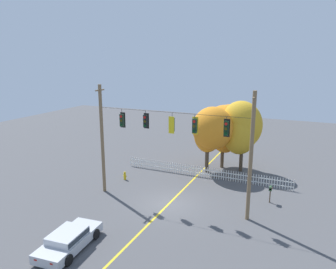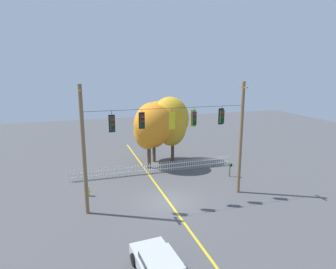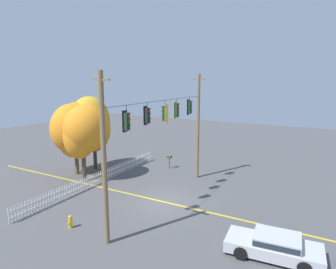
{
  "view_description": "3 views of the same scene",
  "coord_description": "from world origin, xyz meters",
  "px_view_note": "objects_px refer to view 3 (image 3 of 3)",
  "views": [
    {
      "loc": [
        9.23,
        -20.91,
        10.97
      ],
      "look_at": [
        -0.15,
        0.13,
        5.45
      ],
      "focal_mm": 34.35,
      "sensor_mm": 36.0,
      "label": 1
    },
    {
      "loc": [
        -6.39,
        -19.92,
        9.92
      ],
      "look_at": [
        -0.07,
        -0.06,
        5.25
      ],
      "focal_mm": 31.82,
      "sensor_mm": 36.0,
      "label": 2
    },
    {
      "loc": [
        -16.61,
        -9.54,
        8.52
      ],
      "look_at": [
        -0.17,
        -0.46,
        4.91
      ],
      "focal_mm": 30.95,
      "sensor_mm": 36.0,
      "label": 3
    }
  ],
  "objects_px": {
    "roadside_mailbox": "(169,157)",
    "traffic_signal_westbound_side": "(190,107)",
    "traffic_signal_eastbound_side": "(147,116)",
    "fire_hydrant": "(70,222)",
    "autumn_oak_far_east": "(91,125)",
    "autumn_maple_near_fence": "(84,131)",
    "traffic_signal_northbound_secondary": "(165,113)",
    "parked_car": "(274,245)",
    "traffic_signal_southbound_primary": "(176,110)",
    "traffic_signal_northbound_primary": "(127,121)",
    "autumn_maple_mid": "(74,129)"
  },
  "relations": [
    {
      "from": "roadside_mailbox",
      "to": "traffic_signal_westbound_side",
      "type": "bearing_deg",
      "value": -130.15
    },
    {
      "from": "traffic_signal_eastbound_side",
      "to": "fire_hydrant",
      "type": "relative_size",
      "value": 1.79
    },
    {
      "from": "traffic_signal_westbound_side",
      "to": "autumn_oak_far_east",
      "type": "xyz_separation_m",
      "value": [
        -0.94,
        9.6,
        -1.99
      ]
    },
    {
      "from": "autumn_maple_near_fence",
      "to": "fire_hydrant",
      "type": "xyz_separation_m",
      "value": [
        -6.58,
        -5.14,
        -3.87
      ]
    },
    {
      "from": "traffic_signal_eastbound_side",
      "to": "traffic_signal_northbound_secondary",
      "type": "distance_m",
      "value": 2.17
    },
    {
      "from": "fire_hydrant",
      "to": "autumn_maple_near_fence",
      "type": "bearing_deg",
      "value": 38.01
    },
    {
      "from": "traffic_signal_westbound_side",
      "to": "fire_hydrant",
      "type": "distance_m",
      "value": 11.98
    },
    {
      "from": "fire_hydrant",
      "to": "parked_car",
      "type": "bearing_deg",
      "value": -75.4
    },
    {
      "from": "traffic_signal_southbound_primary",
      "to": "autumn_oak_far_east",
      "type": "height_order",
      "value": "traffic_signal_southbound_primary"
    },
    {
      "from": "traffic_signal_northbound_secondary",
      "to": "fire_hydrant",
      "type": "xyz_separation_m",
      "value": [
        -6.0,
        2.94,
        -5.87
      ]
    },
    {
      "from": "traffic_signal_eastbound_side",
      "to": "traffic_signal_northbound_secondary",
      "type": "xyz_separation_m",
      "value": [
        2.17,
        -0.02,
        -0.09
      ]
    },
    {
      "from": "traffic_signal_northbound_primary",
      "to": "autumn_maple_mid",
      "type": "distance_m",
      "value": 11.9
    },
    {
      "from": "traffic_signal_northbound_secondary",
      "to": "autumn_oak_far_east",
      "type": "height_order",
      "value": "traffic_signal_northbound_secondary"
    },
    {
      "from": "roadside_mailbox",
      "to": "traffic_signal_northbound_secondary",
      "type": "bearing_deg",
      "value": -153.59
    },
    {
      "from": "traffic_signal_westbound_side",
      "to": "fire_hydrant",
      "type": "relative_size",
      "value": 1.84
    },
    {
      "from": "fire_hydrant",
      "to": "autumn_oak_far_east",
      "type": "bearing_deg",
      "value": 36.48
    },
    {
      "from": "traffic_signal_southbound_primary",
      "to": "autumn_maple_mid",
      "type": "distance_m",
      "value": 10.46
    },
    {
      "from": "fire_hydrant",
      "to": "roadside_mailbox",
      "type": "bearing_deg",
      "value": 2.0
    },
    {
      "from": "parked_car",
      "to": "fire_hydrant",
      "type": "relative_size",
      "value": 5.96
    },
    {
      "from": "traffic_signal_southbound_primary",
      "to": "traffic_signal_westbound_side",
      "type": "height_order",
      "value": "same"
    },
    {
      "from": "traffic_signal_northbound_secondary",
      "to": "autumn_oak_far_east",
      "type": "relative_size",
      "value": 0.22
    },
    {
      "from": "autumn_maple_mid",
      "to": "fire_hydrant",
      "type": "relative_size",
      "value": 8.39
    },
    {
      "from": "traffic_signal_westbound_side",
      "to": "autumn_maple_near_fence",
      "type": "distance_m",
      "value": 8.99
    },
    {
      "from": "traffic_signal_westbound_side",
      "to": "roadside_mailbox",
      "type": "xyz_separation_m",
      "value": [
        2.84,
        3.37,
        -5.25
      ]
    },
    {
      "from": "traffic_signal_eastbound_side",
      "to": "parked_car",
      "type": "distance_m",
      "value": 9.82
    },
    {
      "from": "traffic_signal_eastbound_side",
      "to": "parked_car",
      "type": "height_order",
      "value": "traffic_signal_eastbound_side"
    },
    {
      "from": "traffic_signal_northbound_secondary",
      "to": "autumn_maple_near_fence",
      "type": "distance_m",
      "value": 8.34
    },
    {
      "from": "traffic_signal_eastbound_side",
      "to": "autumn_maple_mid",
      "type": "height_order",
      "value": "traffic_signal_eastbound_side"
    },
    {
      "from": "traffic_signal_eastbound_side",
      "to": "fire_hydrant",
      "type": "distance_m",
      "value": 7.66
    },
    {
      "from": "parked_car",
      "to": "autumn_maple_near_fence",
      "type": "bearing_deg",
      "value": 76.76
    },
    {
      "from": "traffic_signal_northbound_secondary",
      "to": "fire_hydrant",
      "type": "height_order",
      "value": "traffic_signal_northbound_secondary"
    },
    {
      "from": "autumn_oak_far_east",
      "to": "fire_hydrant",
      "type": "distance_m",
      "value": 11.91
    },
    {
      "from": "traffic_signal_northbound_primary",
      "to": "roadside_mailbox",
      "type": "distance_m",
      "value": 12.66
    },
    {
      "from": "traffic_signal_northbound_primary",
      "to": "traffic_signal_southbound_primary",
      "type": "bearing_deg",
      "value": 0.0
    },
    {
      "from": "fire_hydrant",
      "to": "traffic_signal_northbound_primary",
      "type": "bearing_deg",
      "value": -58.98
    },
    {
      "from": "traffic_signal_eastbound_side",
      "to": "autumn_oak_far_east",
      "type": "distance_m",
      "value": 11.1
    },
    {
      "from": "traffic_signal_eastbound_side",
      "to": "roadside_mailbox",
      "type": "height_order",
      "value": "traffic_signal_eastbound_side"
    },
    {
      "from": "autumn_maple_mid",
      "to": "autumn_oak_far_east",
      "type": "distance_m",
      "value": 1.71
    },
    {
      "from": "traffic_signal_northbound_primary",
      "to": "traffic_signal_westbound_side",
      "type": "distance_m",
      "value": 8.22
    },
    {
      "from": "traffic_signal_eastbound_side",
      "to": "traffic_signal_northbound_secondary",
      "type": "height_order",
      "value": "same"
    },
    {
      "from": "autumn_maple_near_fence",
      "to": "parked_car",
      "type": "xyz_separation_m",
      "value": [
        -3.76,
        -15.96,
        -3.65
      ]
    },
    {
      "from": "autumn_maple_mid",
      "to": "roadside_mailbox",
      "type": "distance_m",
      "value": 9.21
    },
    {
      "from": "autumn_oak_far_east",
      "to": "traffic_signal_eastbound_side",
      "type": "bearing_deg",
      "value": -118.46
    },
    {
      "from": "traffic_signal_westbound_side",
      "to": "roadside_mailbox",
      "type": "relative_size",
      "value": 1.07
    },
    {
      "from": "autumn_oak_far_east",
      "to": "roadside_mailbox",
      "type": "bearing_deg",
      "value": -58.73
    },
    {
      "from": "traffic_signal_eastbound_side",
      "to": "autumn_maple_near_fence",
      "type": "relative_size",
      "value": 0.21
    },
    {
      "from": "roadside_mailbox",
      "to": "traffic_signal_eastbound_side",
      "type": "bearing_deg",
      "value": -159.46
    },
    {
      "from": "traffic_signal_westbound_side",
      "to": "fire_hydrant",
      "type": "bearing_deg",
      "value": 163.68
    },
    {
      "from": "traffic_signal_westbound_side",
      "to": "autumn_maple_near_fence",
      "type": "relative_size",
      "value": 0.22
    },
    {
      "from": "fire_hydrant",
      "to": "traffic_signal_westbound_side",
      "type": "bearing_deg",
      "value": -16.32
    }
  ]
}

